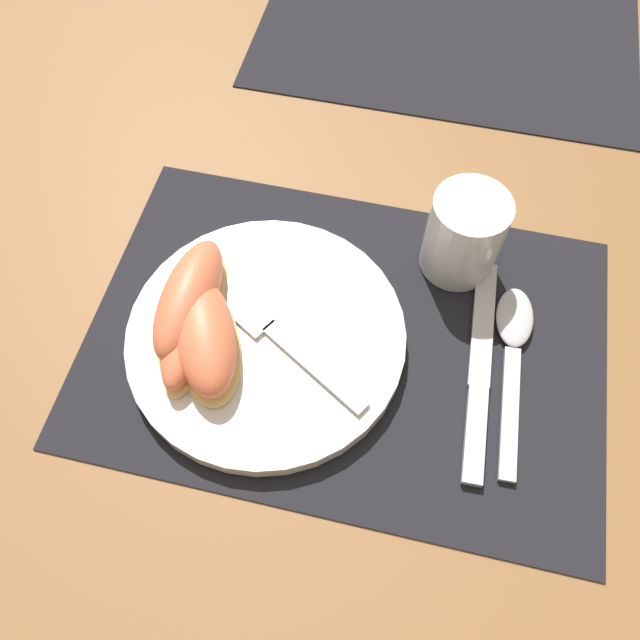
% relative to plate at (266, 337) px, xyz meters
% --- Properties ---
extents(ground_plane, '(3.00, 3.00, 0.00)m').
position_rel_plate_xyz_m(ground_plane, '(0.07, 0.02, -0.01)').
color(ground_plane, olive).
extents(placemat, '(0.46, 0.32, 0.00)m').
position_rel_plate_xyz_m(placemat, '(0.07, 0.02, -0.01)').
color(placemat, black).
rests_on(placemat, ground_plane).
extents(placemat_far, '(0.46, 0.32, 0.00)m').
position_rel_plate_xyz_m(placemat_far, '(0.10, 0.47, -0.01)').
color(placemat_far, black).
rests_on(placemat_far, ground_plane).
extents(plate, '(0.25, 0.25, 0.02)m').
position_rel_plate_xyz_m(plate, '(0.00, 0.00, 0.00)').
color(plate, white).
rests_on(plate, placemat).
extents(juice_glass, '(0.07, 0.07, 0.09)m').
position_rel_plate_xyz_m(juice_glass, '(0.16, 0.12, 0.03)').
color(juice_glass, silver).
rests_on(juice_glass, placemat).
extents(knife, '(0.03, 0.22, 0.01)m').
position_rel_plate_xyz_m(knife, '(0.19, 0.01, -0.01)').
color(knife, silver).
rests_on(knife, placemat).
extents(spoon, '(0.04, 0.18, 0.01)m').
position_rel_plate_xyz_m(spoon, '(0.22, 0.05, -0.00)').
color(spoon, silver).
rests_on(spoon, placemat).
extents(fork, '(0.17, 0.11, 0.00)m').
position_rel_plate_xyz_m(fork, '(0.01, 0.00, 0.01)').
color(fork, silver).
rests_on(fork, plate).
extents(citrus_wedge_0, '(0.05, 0.13, 0.05)m').
position_rel_plate_xyz_m(citrus_wedge_0, '(-0.07, 0.01, 0.03)').
color(citrus_wedge_0, '#F4DB84').
rests_on(citrus_wedge_0, plate).
extents(citrus_wedge_1, '(0.05, 0.14, 0.03)m').
position_rel_plate_xyz_m(citrus_wedge_1, '(-0.06, -0.01, 0.02)').
color(citrus_wedge_1, '#F4DB84').
rests_on(citrus_wedge_1, plate).
extents(citrus_wedge_2, '(0.10, 0.13, 0.04)m').
position_rel_plate_xyz_m(citrus_wedge_2, '(-0.04, -0.02, 0.03)').
color(citrus_wedge_2, '#F4DB84').
rests_on(citrus_wedge_2, plate).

